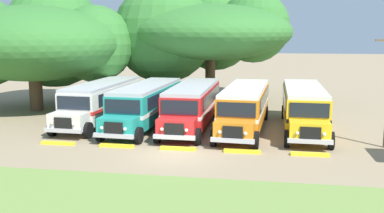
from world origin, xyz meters
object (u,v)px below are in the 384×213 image
parked_bus_slot_1 (146,103)px  secondary_tree (39,41)px  broad_shade_tree (204,32)px  parked_bus_slot_3 (245,105)px  parked_bus_slot_4 (304,106)px  parked_bus_slot_0 (102,100)px  parked_bus_slot_2 (192,103)px

parked_bus_slot_1 → secondary_tree: (-10.62, 5.27, 4.06)m
broad_shade_tree → parked_bus_slot_3: bearing=-69.3°
parked_bus_slot_3 → secondary_tree: secondary_tree is taller
parked_bus_slot_1 → parked_bus_slot_4: bearing=96.3°
parked_bus_slot_1 → parked_bus_slot_3: same height
parked_bus_slot_0 → parked_bus_slot_4: (14.13, -0.23, 0.00)m
parked_bus_slot_0 → parked_bus_slot_2: size_ratio=1.00×
parked_bus_slot_3 → broad_shade_tree: size_ratio=0.69×
parked_bus_slot_0 → parked_bus_slot_2: 6.70m
parked_bus_slot_4 → broad_shade_tree: broad_shade_tree is taller
parked_bus_slot_2 → parked_bus_slot_3: size_ratio=0.99×
parked_bus_slot_0 → parked_bus_slot_2: (6.68, -0.51, 0.00)m
parked_bus_slot_0 → broad_shade_tree: bearing=154.0°
parked_bus_slot_0 → broad_shade_tree: size_ratio=0.68×
parked_bus_slot_4 → secondary_tree: secondary_tree is taller
parked_bus_slot_1 → parked_bus_slot_3: (6.78, 0.03, 0.00)m
parked_bus_slot_3 → broad_shade_tree: bearing=-155.3°
secondary_tree → broad_shade_tree: bearing=25.5°
parked_bus_slot_3 → parked_bus_slot_4: size_ratio=1.01×
parked_bus_slot_3 → parked_bus_slot_2: bearing=-89.7°
broad_shade_tree → secondary_tree: 14.50m
parked_bus_slot_4 → parked_bus_slot_2: bearing=-86.5°
parked_bus_slot_4 → broad_shade_tree: 14.53m
parked_bus_slot_1 → parked_bus_slot_3: bearing=93.7°
parked_bus_slot_1 → parked_bus_slot_4: size_ratio=1.00×
parked_bus_slot_1 → secondary_tree: 12.53m
parked_bus_slot_0 → parked_bus_slot_2: same height
broad_shade_tree → secondary_tree: broad_shade_tree is taller
parked_bus_slot_0 → parked_bus_slot_3: same height
broad_shade_tree → parked_bus_slot_1: bearing=-102.0°
parked_bus_slot_2 → secondary_tree: (-13.83, 5.01, 4.06)m
parked_bus_slot_1 → secondary_tree: bearing=-113.0°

